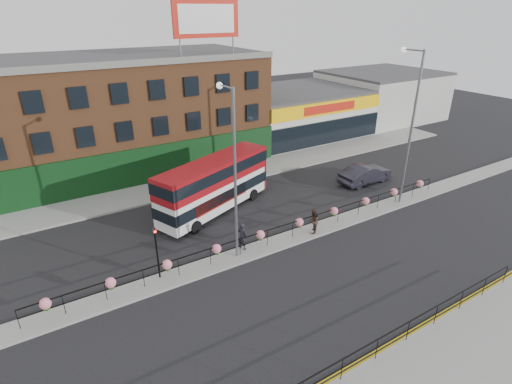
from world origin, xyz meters
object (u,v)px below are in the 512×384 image
car (365,174)px  lamp_column_west (233,162)px  pedestrian_b (313,221)px  pedestrian_a (242,236)px  lamp_column_east (410,116)px  double_decker_bus (215,180)px

car → lamp_column_west: size_ratio=0.50×
car → pedestrian_b: 10.55m
pedestrian_a → lamp_column_east: (13.91, -0.33, 5.83)m
pedestrian_a → lamp_column_west: lamp_column_west is taller
lamp_column_west → lamp_column_east: 14.60m
pedestrian_a → lamp_column_west: 5.19m
pedestrian_b → lamp_column_east: (8.88, 0.46, 5.88)m
pedestrian_b → lamp_column_east: lamp_column_east is taller
pedestrian_b → lamp_column_west: 7.74m
double_decker_bus → car: double_decker_bus is taller
double_decker_bus → lamp_column_east: size_ratio=0.89×
pedestrian_b → lamp_column_east: bearing=139.4°
double_decker_bus → pedestrian_a: 6.12m
double_decker_bus → pedestrian_b: double_decker_bus is taller
double_decker_bus → lamp_column_west: lamp_column_west is taller
pedestrian_a → lamp_column_west: size_ratio=0.18×
pedestrian_b → car: bearing=161.9°
double_decker_bus → lamp_column_west: (-1.73, -6.10, 3.72)m
pedestrian_a → lamp_column_west: bearing=85.7°
lamp_column_west → lamp_column_east: bearing=-0.3°
double_decker_bus → lamp_column_west: bearing=-105.8°
pedestrian_a → car: bearing=-99.4°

